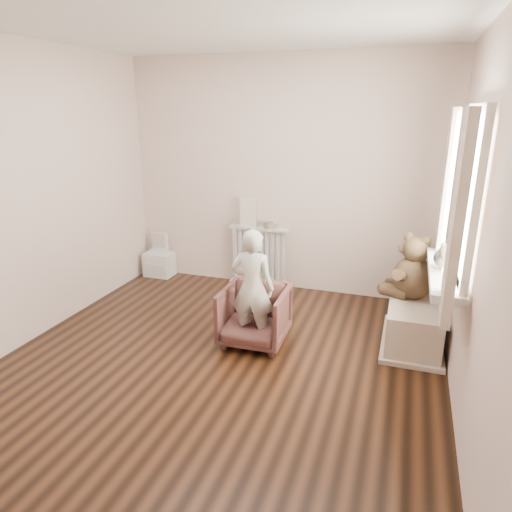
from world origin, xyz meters
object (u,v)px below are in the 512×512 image
(toy_vanity, at_px, (159,255))
(plush_cat, at_px, (445,256))
(armchair, at_px, (254,315))
(child, at_px, (252,288))
(teddy_bear, at_px, (414,269))
(toy_bench, at_px, (414,323))
(radiator, at_px, (259,255))

(toy_vanity, bearing_deg, plush_cat, -22.59)
(armchair, relative_size, child, 0.55)
(armchair, bearing_deg, teddy_bear, 21.12)
(child, height_order, toy_bench, child)
(armchair, bearing_deg, toy_vanity, 142.13)
(toy_bench, bearing_deg, teddy_bear, 111.78)
(child, distance_m, plush_cat, 1.57)
(toy_vanity, height_order, plush_cat, plush_cat)
(teddy_bear, bearing_deg, child, -137.18)
(toy_bench, bearing_deg, radiator, 153.49)
(radiator, xyz_separation_m, child, (0.39, -1.35, 0.16))
(radiator, bearing_deg, armchair, -73.27)
(toy_vanity, distance_m, plush_cat, 3.55)
(toy_vanity, height_order, child, child)
(armchair, height_order, plush_cat, plush_cat)
(armchair, xyz_separation_m, toy_bench, (1.36, 0.43, -0.06))
(radiator, xyz_separation_m, toy_bench, (1.75, -0.87, -0.19))
(radiator, distance_m, toy_vanity, 1.32)
(toy_bench, bearing_deg, child, -160.73)
(armchair, height_order, toy_bench, armchair)
(child, height_order, plush_cat, plush_cat)
(child, distance_m, teddy_bear, 1.45)
(toy_bench, distance_m, teddy_bear, 0.49)
(toy_vanity, bearing_deg, child, -37.70)
(toy_bench, bearing_deg, toy_vanity, 164.62)
(armchair, height_order, child, child)
(toy_vanity, relative_size, plush_cat, 2.10)
(radiator, xyz_separation_m, plush_cat, (1.89, -1.37, 0.61))
(teddy_bear, bearing_deg, plush_cat, -54.31)
(child, xyz_separation_m, plush_cat, (1.50, -0.02, 0.45))
(armchair, xyz_separation_m, child, (0.00, -0.05, 0.28))
(toy_vanity, bearing_deg, armchair, -36.63)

